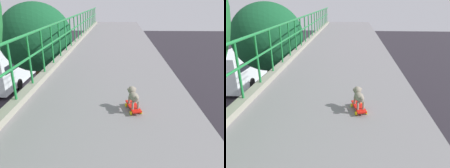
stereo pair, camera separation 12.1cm
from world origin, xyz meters
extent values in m
cylinder|color=#1C7E39|center=(-0.25, 3.59, 6.81)|extent=(0.04, 0.04, 1.00)
cylinder|color=#1C7E39|center=(-0.25, 4.39, 6.81)|extent=(0.04, 0.04, 1.00)
cylinder|color=#1C7E39|center=(-0.25, 5.19, 6.81)|extent=(0.04, 0.04, 1.00)
cylinder|color=#1C7E39|center=(-0.25, 5.99, 6.81)|extent=(0.04, 0.04, 1.00)
cylinder|color=#1C7E39|center=(-0.25, 6.78, 6.81)|extent=(0.04, 0.04, 1.00)
cylinder|color=#1C7E39|center=(-0.25, 7.58, 6.81)|extent=(0.04, 0.04, 1.00)
cylinder|color=#1C7E39|center=(-0.25, 8.38, 6.81)|extent=(0.04, 0.04, 1.00)
cylinder|color=#1C7E39|center=(-0.25, 9.18, 6.81)|extent=(0.04, 0.04, 1.00)
cylinder|color=#1C7E39|center=(-0.25, 9.98, 6.81)|extent=(0.04, 0.04, 1.00)
cylinder|color=#1C7E39|center=(-0.25, 10.78, 6.81)|extent=(0.04, 0.04, 1.00)
cylinder|color=#1C7E39|center=(-0.25, 11.57, 6.81)|extent=(0.04, 0.04, 1.00)
cylinder|color=#1C7E39|center=(-0.25, 12.37, 6.81)|extent=(0.04, 0.04, 1.00)
cylinder|color=#1C7E39|center=(-0.25, 13.17, 6.81)|extent=(0.04, 0.04, 1.00)
cylinder|color=#1C7E39|center=(-0.25, 13.97, 6.81)|extent=(0.04, 0.04, 1.00)
cylinder|color=#1C7E39|center=(-0.25, 14.77, 6.81)|extent=(0.04, 0.04, 1.00)
cylinder|color=#1C7E39|center=(-0.25, 15.56, 6.81)|extent=(0.04, 0.04, 1.00)
cylinder|color=#1C7E39|center=(-0.25, 16.36, 6.81)|extent=(0.04, 0.04, 1.00)
cylinder|color=#1C7E39|center=(-0.25, 17.16, 6.81)|extent=(0.04, 0.04, 1.00)
cube|color=white|center=(-8.93, 22.50, 1.85)|extent=(2.38, 11.80, 3.13)
cube|color=black|center=(-8.93, 22.50, 2.39)|extent=(2.40, 10.86, 0.70)
cylinder|color=black|center=(-7.79, 26.63, 0.48)|extent=(0.28, 0.96, 0.96)
cylinder|color=black|center=(-10.07, 26.63, 0.48)|extent=(0.28, 0.96, 0.96)
cylinder|color=black|center=(-7.79, 19.25, 0.48)|extent=(0.28, 0.96, 0.96)
cylinder|color=black|center=(-10.07, 19.25, 0.48)|extent=(0.28, 0.96, 0.96)
cylinder|color=#4E3A21|center=(-2.92, 12.04, 2.48)|extent=(0.50, 0.50, 4.96)
ellipsoid|color=#16532C|center=(-2.92, 12.04, 6.02)|extent=(3.84, 3.84, 3.67)
cube|color=red|center=(1.81, 3.48, 6.26)|extent=(0.26, 0.49, 0.02)
cylinder|color=yellow|center=(1.86, 3.65, 6.22)|extent=(0.04, 0.07, 0.06)
cylinder|color=yellow|center=(1.69, 3.61, 6.22)|extent=(0.04, 0.07, 0.06)
cylinder|color=yellow|center=(1.93, 3.35, 6.22)|extent=(0.04, 0.07, 0.06)
cylinder|color=yellow|center=(1.76, 3.31, 6.22)|extent=(0.04, 0.07, 0.06)
cylinder|color=gray|center=(1.83, 3.58, 6.34)|extent=(0.04, 0.04, 0.13)
cylinder|color=gray|center=(1.74, 3.56, 6.34)|extent=(0.04, 0.04, 0.13)
cylinder|color=gray|center=(1.88, 3.37, 6.34)|extent=(0.04, 0.04, 0.13)
cylinder|color=gray|center=(1.79, 3.35, 6.34)|extent=(0.04, 0.04, 0.13)
ellipsoid|color=gray|center=(1.81, 3.46, 6.45)|extent=(0.22, 0.32, 0.14)
sphere|color=gray|center=(1.78, 3.58, 6.51)|extent=(0.14, 0.14, 0.14)
ellipsoid|color=gray|center=(1.77, 3.64, 6.50)|extent=(0.06, 0.07, 0.04)
sphere|color=gray|center=(1.83, 3.59, 6.53)|extent=(0.06, 0.06, 0.06)
sphere|color=gray|center=(1.73, 3.57, 6.53)|extent=(0.06, 0.06, 0.06)
sphere|color=gray|center=(1.85, 3.31, 6.49)|extent=(0.07, 0.07, 0.07)
camera|label=1|loc=(1.56, 0.07, 7.97)|focal=35.69mm
camera|label=2|loc=(1.68, 0.08, 7.97)|focal=35.69mm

